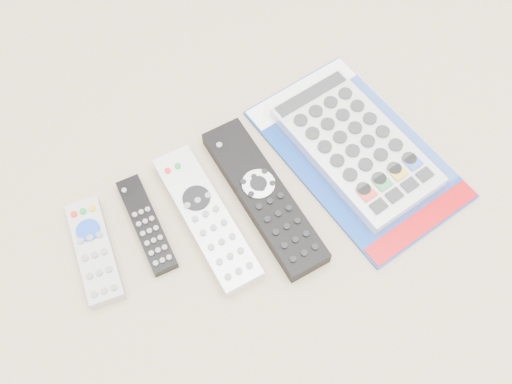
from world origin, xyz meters
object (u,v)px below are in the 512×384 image
remote_small_grey (95,251)px  jumbo_remote_packaged (356,145)px  remote_slim_black (147,225)px  remote_large_black (264,196)px  remote_silver_dvd (206,218)px

remote_small_grey → jumbo_remote_packaged: (0.40, -0.06, 0.01)m
remote_small_grey → remote_slim_black: remote_small_grey is taller
remote_large_black → jumbo_remote_packaged: bearing=1.0°
jumbo_remote_packaged → remote_silver_dvd: bearing=172.8°
remote_small_grey → remote_large_black: (0.24, -0.05, 0.00)m
remote_slim_black → jumbo_remote_packaged: 0.33m
remote_silver_dvd → remote_large_black: 0.09m
remote_large_black → remote_slim_black: bearing=164.6°
remote_large_black → jumbo_remote_packaged: size_ratio=0.80×
remote_slim_black → jumbo_remote_packaged: bearing=-3.6°
remote_silver_dvd → remote_slim_black: bearing=156.3°
remote_silver_dvd → jumbo_remote_packaged: (0.25, -0.02, 0.01)m
remote_silver_dvd → remote_large_black: (0.09, -0.01, 0.00)m
remote_slim_black → remote_silver_dvd: size_ratio=0.67×
remote_small_grey → remote_slim_black: 0.08m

